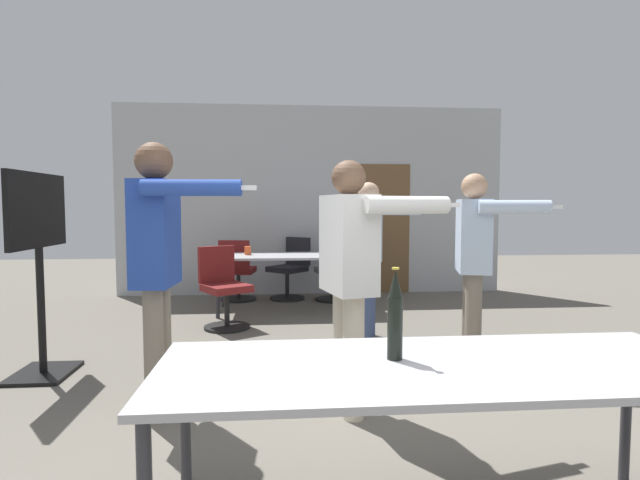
{
  "coord_description": "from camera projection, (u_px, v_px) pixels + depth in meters",
  "views": [
    {
      "loc": [
        -0.56,
        -1.5,
        1.39
      ],
      "look_at": [
        -0.19,
        2.75,
        1.1
      ],
      "focal_mm": 28.0,
      "sensor_mm": 36.0,
      "label": 1
    }
  ],
  "objects": [
    {
      "name": "back_wall",
      "position": [
        314.0,
        201.0,
        7.89
      ],
      "size": [
        6.07,
        0.12,
        2.95
      ],
      "color": "#B2B5B7",
      "rests_on": "ground_plane"
    },
    {
      "name": "conference_table_near",
      "position": [
        439.0,
        377.0,
        2.04
      ],
      "size": [
        2.3,
        0.83,
        0.75
      ],
      "color": "#A8A8AD",
      "rests_on": "ground_plane"
    },
    {
      "name": "conference_table_far",
      "position": [
        291.0,
        260.0,
        6.57
      ],
      "size": [
        1.96,
        0.83,
        0.75
      ],
      "color": "#A8A8AD",
      "rests_on": "ground_plane"
    },
    {
      "name": "tv_screen",
      "position": [
        39.0,
        254.0,
        4.04
      ],
      "size": [
        0.44,
        0.95,
        1.66
      ],
      "rotation": [
        0.0,
        0.0,
        1.57
      ],
      "color": "black",
      "rests_on": "ground_plane"
    },
    {
      "name": "person_right_polo",
      "position": [
        350.0,
        263.0,
        3.3
      ],
      "size": [
        0.88,
        0.66,
        1.69
      ],
      "rotation": [
        0.0,
        0.0,
        -1.34
      ],
      "color": "beige",
      "rests_on": "ground_plane"
    },
    {
      "name": "person_left_plaid",
      "position": [
        475.0,
        250.0,
        4.38
      ],
      "size": [
        0.74,
        0.8,
        1.67
      ],
      "rotation": [
        0.0,
        0.0,
        -1.82
      ],
      "color": "slate",
      "rests_on": "ground_plane"
    },
    {
      "name": "person_center_tall",
      "position": [
        370.0,
        245.0,
        5.2
      ],
      "size": [
        0.7,
        0.78,
        1.64
      ],
      "rotation": [
        0.0,
        0.0,
        -1.88
      ],
      "color": "#3D4C75",
      "rests_on": "ground_plane"
    },
    {
      "name": "person_near_casual",
      "position": [
        158.0,
        251.0,
        3.24
      ],
      "size": [
        0.8,
        0.65,
        1.8
      ],
      "rotation": [
        0.0,
        0.0,
        -1.63
      ],
      "color": "slate",
      "rests_on": "ground_plane"
    },
    {
      "name": "office_chair_far_right",
      "position": [
        224.0,
        290.0,
        5.71
      ],
      "size": [
        0.66,
        0.68,
        0.92
      ],
      "rotation": [
        0.0,
        0.0,
        3.7
      ],
      "color": "black",
      "rests_on": "ground_plane"
    },
    {
      "name": "office_chair_far_left",
      "position": [
        338.0,
        272.0,
        7.35
      ],
      "size": [
        0.59,
        0.53,
        0.9
      ],
      "rotation": [
        0.0,
        0.0,
        1.74
      ],
      "color": "black",
      "rests_on": "ground_plane"
    },
    {
      "name": "office_chair_mid_tucked",
      "position": [
        290.0,
        270.0,
        7.49
      ],
      "size": [
        0.68,
        0.69,
        0.91
      ],
      "rotation": [
        0.0,
        0.0,
        2.42
      ],
      "color": "black",
      "rests_on": "ground_plane"
    },
    {
      "name": "office_chair_side_rolled",
      "position": [
        237.0,
        273.0,
        7.27
      ],
      "size": [
        0.52,
        0.58,
        0.9
      ],
      "rotation": [
        0.0,
        0.0,
        6.13
      ],
      "color": "black",
      "rests_on": "ground_plane"
    },
    {
      "name": "beer_bottle",
      "position": [
        395.0,
        316.0,
        2.08
      ],
      "size": [
        0.06,
        0.06,
        0.39
      ],
      "color": "black",
      "rests_on": "conference_table_near"
    },
    {
      "name": "drink_cup",
      "position": [
        248.0,
        251.0,
        6.57
      ],
      "size": [
        0.09,
        0.09,
        0.11
      ],
      "color": "#E05123",
      "rests_on": "conference_table_far"
    }
  ]
}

